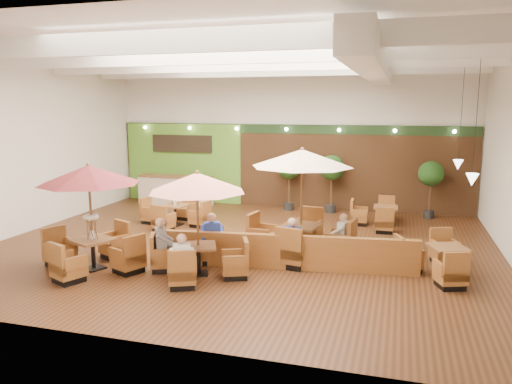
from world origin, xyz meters
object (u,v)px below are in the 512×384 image
at_px(topiary_2, 431,176).
at_px(diner_4, 341,231).
at_px(table_1, 197,204).
at_px(topiary_0, 289,169).
at_px(diner_3, 293,237).
at_px(table_3, 175,213).
at_px(diner_1, 212,233).
at_px(service_counter, 176,190).
at_px(table_2, 302,183).
at_px(booth_divider, 288,252).
at_px(table_5, 378,217).
at_px(diner_2, 163,240).
at_px(diner_0, 182,255).
at_px(table_0, 90,198).
at_px(table_4, 436,261).
at_px(topiary_1, 332,170).

relative_size(topiary_2, diner_4, 2.72).
xyz_separation_m(table_1, topiary_0, (0.46, 7.82, -0.14)).
distance_m(diner_3, diner_4, 1.50).
xyz_separation_m(table_3, diner_1, (2.66, -3.47, 0.35)).
height_order(service_counter, table_2, table_2).
xyz_separation_m(booth_divider, table_5, (1.87, 5.17, -0.11)).
height_order(table_5, diner_2, diner_2).
bearing_deg(diner_0, table_0, 146.57).
distance_m(booth_divider, diner_3, 0.39).
height_order(table_2, table_4, table_2).
distance_m(diner_0, diner_1, 1.81).
relative_size(table_0, table_4, 1.09).
height_order(table_4, diner_4, diner_4).
bearing_deg(table_4, diner_0, -175.78).
distance_m(table_3, diner_0, 5.92).
bearing_deg(table_0, diner_4, 48.57).
bearing_deg(topiary_2, table_3, -157.17).
bearing_deg(diner_3, diner_1, -164.44).
relative_size(table_1, table_5, 1.14).
relative_size(table_5, topiary_0, 1.08).
bearing_deg(table_3, diner_0, -55.42).
height_order(table_5, diner_4, diner_4).
bearing_deg(table_5, table_3, -165.94).
bearing_deg(table_1, topiary_0, 63.88).
relative_size(service_counter, table_2, 1.03).
bearing_deg(diner_4, table_5, 2.44).
distance_m(table_5, diner_4, 4.01).
height_order(booth_divider, table_3, table_3).
relative_size(table_2, diner_0, 3.78).
distance_m(topiary_1, topiary_2, 3.47).
bearing_deg(booth_divider, service_counter, 125.52).
bearing_deg(table_2, table_3, 164.32).
xyz_separation_m(booth_divider, diner_0, (-1.96, -1.85, 0.32)).
bearing_deg(table_5, table_1, -123.05).
bearing_deg(table_1, table_4, -6.40).
bearing_deg(table_3, table_5, 22.85).
bearing_deg(diner_4, topiary_0, 38.41).
distance_m(service_counter, diner_2, 8.29).
relative_size(booth_divider, table_2, 2.13).
height_order(booth_divider, diner_1, diner_1).
xyz_separation_m(booth_divider, diner_2, (-2.87, -0.95, 0.35)).
relative_size(table_1, table_2, 0.89).
relative_size(table_0, topiary_1, 1.27).
relative_size(table_1, table_4, 1.04).
bearing_deg(booth_divider, table_5, 63.05).
relative_size(topiary_0, topiary_2, 1.03).
xyz_separation_m(table_0, diner_1, (2.62, 1.26, -1.00)).
xyz_separation_m(diner_1, diner_2, (-0.91, -0.91, 0.01)).
bearing_deg(diner_2, service_counter, 170.88).
xyz_separation_m(service_counter, diner_0, (4.16, -8.53, 0.16)).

